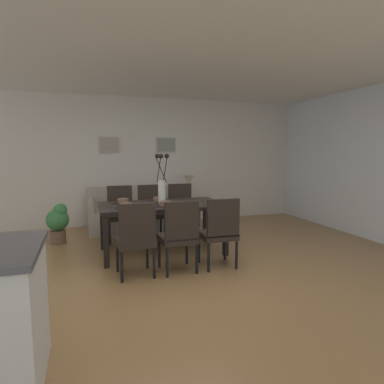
{
  "coord_description": "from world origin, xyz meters",
  "views": [
    {
      "loc": [
        -1.01,
        -3.71,
        1.52
      ],
      "look_at": [
        0.52,
        1.0,
        0.9
      ],
      "focal_mm": 31.18,
      "sensor_mm": 36.0,
      "label": 1
    }
  ],
  "objects": [
    {
      "name": "framed_picture_center",
      "position": [
        0.65,
        3.18,
        1.63
      ],
      "size": [
        0.43,
        0.03,
        0.32
      ],
      "color": "#B2ADA3"
    },
    {
      "name": "side_table",
      "position": [
        0.98,
        2.62,
        0.26
      ],
      "size": [
        0.36,
        0.36,
        0.52
      ],
      "primitive_type": "cube",
      "color": "#33261E",
      "rests_on": "ground"
    },
    {
      "name": "placemat_far_right",
      "position": [
        0.07,
        1.27,
        0.74
      ],
      "size": [
        0.32,
        0.32,
        0.01
      ],
      "primitive_type": "cylinder",
      "color": "black",
      "rests_on": "dining_table"
    },
    {
      "name": "table_lamp",
      "position": [
        0.98,
        2.62,
        0.89
      ],
      "size": [
        0.22,
        0.22,
        0.51
      ],
      "color": "beige",
      "rests_on": "side_table"
    },
    {
      "name": "dining_chair_far_left",
      "position": [
        0.08,
        0.17,
        0.51
      ],
      "size": [
        0.45,
        0.45,
        0.92
      ],
      "color": "black",
      "rests_on": "ground"
    },
    {
      "name": "framed_picture_left",
      "position": [
        -0.52,
        3.18,
        1.63
      ],
      "size": [
        0.4,
        0.03,
        0.32
      ],
      "color": "#B2ADA3"
    },
    {
      "name": "sofa",
      "position": [
        -0.09,
        2.7,
        0.28
      ],
      "size": [
        1.77,
        0.84,
        0.8
      ],
      "color": "#A89E8E",
      "rests_on": "ground"
    },
    {
      "name": "ceiling_panel",
      "position": [
        0.0,
        0.4,
        2.64
      ],
      "size": [
        9.0,
        7.2,
        0.08
      ],
      "primitive_type": "cube",
      "color": "white"
    },
    {
      "name": "ground_plane",
      "position": [
        0.0,
        0.0,
        0.0
      ],
      "size": [
        9.0,
        9.0,
        0.0
      ],
      "primitive_type": "plane",
      "color": "olive"
    },
    {
      "name": "dining_chair_mid_right",
      "position": [
        0.63,
        1.97,
        0.51
      ],
      "size": [
        0.45,
        0.45,
        0.92
      ],
      "color": "black",
      "rests_on": "ground"
    },
    {
      "name": "dining_chair_near_left",
      "position": [
        -0.45,
        0.17,
        0.51
      ],
      "size": [
        0.46,
        0.46,
        0.92
      ],
      "color": "black",
      "rests_on": "ground"
    },
    {
      "name": "dining_chair_near_right",
      "position": [
        -0.45,
        1.96,
        0.51
      ],
      "size": [
        0.47,
        0.47,
        0.92
      ],
      "color": "black",
      "rests_on": "ground"
    },
    {
      "name": "placemat_near_right",
      "position": [
        -0.47,
        1.27,
        0.74
      ],
      "size": [
        0.32,
        0.32,
        0.01
      ],
      "primitive_type": "cylinder",
      "color": "black",
      "rests_on": "dining_table"
    },
    {
      "name": "back_wall_panel",
      "position": [
        0.0,
        3.25,
        1.3
      ],
      "size": [
        9.0,
        0.1,
        2.6
      ],
      "primitive_type": "cube",
      "color": "silver",
      "rests_on": "ground"
    },
    {
      "name": "centerpiece_vase",
      "position": [
        0.07,
        1.05,
        1.02
      ],
      "size": [
        0.21,
        0.23,
        0.73
      ],
      "color": "silver",
      "rests_on": "dining_table"
    },
    {
      "name": "placemat_far_left",
      "position": [
        0.07,
        0.83,
        0.74
      ],
      "size": [
        0.32,
        0.32,
        0.01
      ],
      "primitive_type": "cylinder",
      "color": "black",
      "rests_on": "dining_table"
    },
    {
      "name": "bowl_far_right",
      "position": [
        0.07,
        1.27,
        0.78
      ],
      "size": [
        0.17,
        0.17,
        0.07
      ],
      "color": "brown",
      "rests_on": "dining_table"
    },
    {
      "name": "potted_plant",
      "position": [
        -1.45,
        2.03,
        0.37
      ],
      "size": [
        0.36,
        0.36,
        0.67
      ],
      "color": "brown",
      "rests_on": "ground"
    },
    {
      "name": "dining_chair_far_right",
      "position": [
        0.07,
        1.94,
        0.51
      ],
      "size": [
        0.45,
        0.45,
        0.92
      ],
      "color": "black",
      "rests_on": "ground"
    },
    {
      "name": "dining_table",
      "position": [
        0.07,
        1.05,
        0.67
      ],
      "size": [
        1.8,
        0.97,
        0.74
      ],
      "color": "black",
      "rests_on": "ground"
    },
    {
      "name": "bowl_near_right",
      "position": [
        -0.47,
        1.27,
        0.78
      ],
      "size": [
        0.17,
        0.17,
        0.07
      ],
      "color": "brown",
      "rests_on": "dining_table"
    },
    {
      "name": "placemat_near_left",
      "position": [
        -0.47,
        0.83,
        0.74
      ],
      "size": [
        0.32,
        0.32,
        0.01
      ],
      "primitive_type": "cylinder",
      "color": "black",
      "rests_on": "dining_table"
    },
    {
      "name": "bowl_near_left",
      "position": [
        -0.47,
        0.83,
        0.78
      ],
      "size": [
        0.17,
        0.17,
        0.07
      ],
      "color": "brown",
      "rests_on": "dining_table"
    },
    {
      "name": "bowl_far_left",
      "position": [
        0.07,
        0.83,
        0.78
      ],
      "size": [
        0.17,
        0.17,
        0.07
      ],
      "color": "brown",
      "rests_on": "dining_table"
    },
    {
      "name": "dining_chair_mid_left",
      "position": [
        0.63,
        0.17,
        0.51
      ],
      "size": [
        0.45,
        0.45,
        0.92
      ],
      "color": "black",
      "rests_on": "ground"
    }
  ]
}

